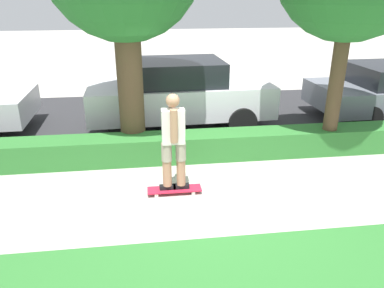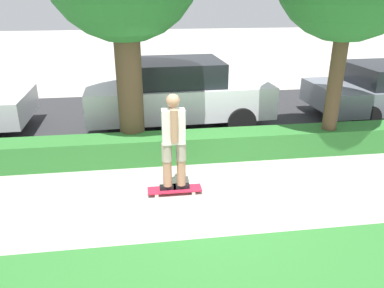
% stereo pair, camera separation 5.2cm
% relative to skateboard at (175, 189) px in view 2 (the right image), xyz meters
% --- Properties ---
extents(ground_plane, '(60.00, 60.00, 0.00)m').
position_rel_skateboard_xyz_m(ground_plane, '(0.55, -0.27, -0.07)').
color(ground_plane, '#ADA89E').
extents(street_asphalt, '(18.36, 5.00, 0.01)m').
position_rel_skateboard_xyz_m(street_asphalt, '(0.55, 3.93, -0.06)').
color(street_asphalt, '#2D2D30').
rests_on(street_asphalt, ground_plane).
extents(hedge_row, '(18.36, 0.60, 0.51)m').
position_rel_skateboard_xyz_m(hedge_row, '(0.55, 1.33, 0.19)').
color(hedge_row, '#2D702D').
rests_on(hedge_row, ground_plane).
extents(skateboard, '(0.87, 0.24, 0.08)m').
position_rel_skateboard_xyz_m(skateboard, '(0.00, 0.00, 0.00)').
color(skateboard, red).
rests_on(skateboard, ground_plane).
extents(skater_person, '(0.48, 0.40, 1.57)m').
position_rel_skateboard_xyz_m(skater_person, '(0.00, -0.00, 0.85)').
color(skater_person, black).
rests_on(skater_person, skateboard).
extents(parked_car_middle, '(4.31, 2.02, 1.59)m').
position_rel_skateboard_xyz_m(parked_car_middle, '(0.41, 3.32, 0.76)').
color(parked_car_middle, silver).
rests_on(parked_car_middle, ground_plane).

